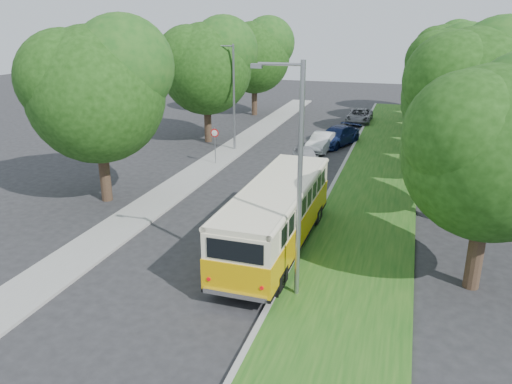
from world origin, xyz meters
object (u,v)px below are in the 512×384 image
(car_white, at_px, (322,142))
(car_grey, at_px, (359,116))
(lamppost_far, at_px, (232,94))
(car_silver, at_px, (306,157))
(lamppost_near, at_px, (297,176))
(vintage_bus, at_px, (276,218))
(car_blue, at_px, (336,136))

(car_white, bearing_deg, car_grey, 90.50)
(lamppost_far, relative_size, car_white, 1.91)
(car_grey, bearing_deg, car_white, -97.17)
(car_silver, bearing_deg, lamppost_near, -100.21)
(car_white, height_order, car_grey, car_white)
(lamppost_near, xyz_separation_m, vintage_bus, (-1.55, 3.31, -2.92))
(car_white, bearing_deg, car_blue, 75.84)
(car_silver, distance_m, car_white, 4.55)
(vintage_bus, xyz_separation_m, car_white, (-1.16, 17.05, -0.80))
(car_blue, bearing_deg, lamppost_near, -64.30)
(lamppost_near, height_order, car_white, lamppost_near)
(lamppost_far, xyz_separation_m, car_grey, (7.67, 13.00, -3.48))
(car_silver, bearing_deg, car_grey, 63.12)
(car_white, bearing_deg, vintage_bus, -78.05)
(lamppost_far, xyz_separation_m, vintage_bus, (7.36, -15.19, -2.67))
(lamppost_far, bearing_deg, vintage_bus, -64.16)
(vintage_bus, bearing_deg, lamppost_near, -64.08)
(car_white, xyz_separation_m, car_grey, (1.48, 11.13, -0.01))
(car_grey, bearing_deg, lamppost_far, -120.16)
(lamppost_far, height_order, car_silver, lamppost_far)
(lamppost_near, xyz_separation_m, car_white, (-2.71, 20.37, -3.72))
(lamppost_far, relative_size, car_silver, 2.01)
(vintage_bus, xyz_separation_m, car_grey, (0.32, 28.19, -0.81))
(lamppost_near, bearing_deg, car_silver, 100.49)
(lamppost_near, relative_size, car_silver, 2.15)
(car_silver, bearing_deg, car_white, 66.52)
(car_white, bearing_deg, car_silver, -84.72)
(car_blue, bearing_deg, car_silver, -78.04)
(lamppost_far, bearing_deg, car_white, 16.77)
(lamppost_near, xyz_separation_m, car_blue, (-1.94, 22.25, -3.67))
(lamppost_far, height_order, car_white, lamppost_far)
(lamppost_far, height_order, car_grey, lamppost_far)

